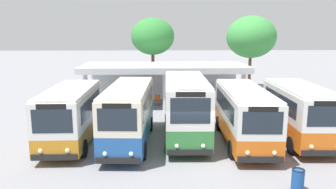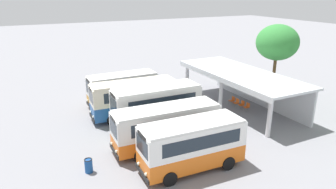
# 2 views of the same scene
# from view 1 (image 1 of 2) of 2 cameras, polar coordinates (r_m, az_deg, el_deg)

# --- Properties ---
(ground_plane) EXTENTS (180.00, 180.00, 0.00)m
(ground_plane) POSITION_cam_1_polar(r_m,az_deg,el_deg) (16.76, 4.62, -10.54)
(ground_plane) COLOR gray
(city_bus_nearest_orange) EXTENTS (2.39, 6.66, 3.11)m
(city_bus_nearest_orange) POSITION_cam_1_polar(r_m,az_deg,el_deg) (18.56, -16.65, -3.23)
(city_bus_nearest_orange) COLOR black
(city_bus_nearest_orange) RESTS_ON ground
(city_bus_second_in_row) EXTENTS (2.50, 7.57, 3.24)m
(city_bus_second_in_row) POSITION_cam_1_polar(r_m,az_deg,el_deg) (17.94, -6.86, -3.11)
(city_bus_second_in_row) COLOR black
(city_bus_second_in_row) RESTS_ON ground
(city_bus_middle_cream) EXTENTS (2.51, 7.08, 3.55)m
(city_bus_middle_cream) POSITION_cam_1_polar(r_m,az_deg,el_deg) (18.56, 3.13, -2.08)
(city_bus_middle_cream) COLOR black
(city_bus_middle_cream) RESTS_ON ground
(city_bus_fourth_amber) EXTENTS (2.53, 7.70, 3.06)m
(city_bus_fourth_amber) POSITION_cam_1_polar(r_m,az_deg,el_deg) (18.50, 13.15, -3.17)
(city_bus_fourth_amber) COLOR black
(city_bus_fourth_amber) RESTS_ON ground
(city_bus_fifth_blue) EXTENTS (2.54, 6.64, 3.14)m
(city_bus_fifth_blue) POSITION_cam_1_polar(r_m,az_deg,el_deg) (19.68, 22.02, -2.73)
(city_bus_fifth_blue) COLOR black
(city_bus_fifth_blue) RESTS_ON ground
(terminal_canopy) EXTENTS (13.64, 5.28, 3.40)m
(terminal_canopy) POSITION_cam_1_polar(r_m,az_deg,el_deg) (27.95, -0.64, 3.81)
(terminal_canopy) COLOR silver
(terminal_canopy) RESTS_ON ground
(waiting_chair_end_by_column) EXTENTS (0.45, 0.45, 0.86)m
(waiting_chair_end_by_column) POSITION_cam_1_polar(r_m,az_deg,el_deg) (27.45, -1.84, -0.79)
(waiting_chair_end_by_column) COLOR slate
(waiting_chair_end_by_column) RESTS_ON ground
(waiting_chair_second_from_end) EXTENTS (0.45, 0.45, 0.86)m
(waiting_chair_second_from_end) POSITION_cam_1_polar(r_m,az_deg,el_deg) (27.42, -0.43, -0.79)
(waiting_chair_second_from_end) COLOR slate
(waiting_chair_second_from_end) RESTS_ON ground
(waiting_chair_middle_seat) EXTENTS (0.45, 0.45, 0.86)m
(waiting_chair_middle_seat) POSITION_cam_1_polar(r_m,az_deg,el_deg) (27.53, 0.97, -0.75)
(waiting_chair_middle_seat) COLOR slate
(waiting_chair_middle_seat) RESTS_ON ground
(waiting_chair_fourth_seat) EXTENTS (0.45, 0.45, 0.86)m
(waiting_chair_fourth_seat) POSITION_cam_1_polar(r_m,az_deg,el_deg) (27.61, 2.36, -0.72)
(waiting_chair_fourth_seat) COLOR slate
(waiting_chair_fourth_seat) RESTS_ON ground
(roadside_tree_behind_canopy) EXTENTS (4.25, 4.25, 7.45)m
(roadside_tree_behind_canopy) POSITION_cam_1_polar(r_m,az_deg,el_deg) (32.44, -2.70, 10.11)
(roadside_tree_behind_canopy) COLOR brown
(roadside_tree_behind_canopy) RESTS_ON ground
(roadside_tree_east_of_canopy) EXTENTS (5.13, 5.13, 7.73)m
(roadside_tree_east_of_canopy) POSITION_cam_1_polar(r_m,az_deg,el_deg) (35.43, 14.38, 9.73)
(roadside_tree_east_of_canopy) COLOR brown
(roadside_tree_east_of_canopy) RESTS_ON ground
(litter_bin_apron) EXTENTS (0.49, 0.49, 0.90)m
(litter_bin_apron) POSITION_cam_1_polar(r_m,az_deg,el_deg) (14.06, 21.80, -13.72)
(litter_bin_apron) COLOR #19478C
(litter_bin_apron) RESTS_ON ground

